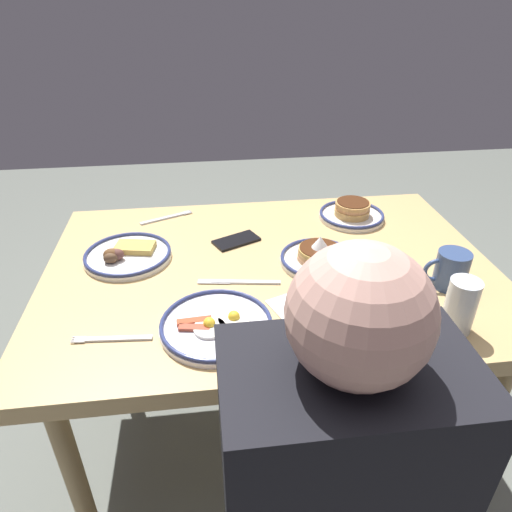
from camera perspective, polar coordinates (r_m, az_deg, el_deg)
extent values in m
plane|color=slate|center=(1.84, 1.44, -20.72)|extent=(6.00, 6.00, 0.00)
cube|color=tan|center=(1.36, 1.82, -2.09)|extent=(1.30, 0.90, 0.05)
cylinder|color=tan|center=(1.99, 16.04, -4.11)|extent=(0.05, 0.05, 0.68)
cylinder|color=tan|center=(1.88, -17.12, -6.52)|extent=(0.05, 0.05, 0.68)
cylinder|color=tan|center=(1.54, 26.08, -19.24)|extent=(0.05, 0.05, 0.68)
cylinder|color=tan|center=(1.40, -21.32, -24.44)|extent=(0.05, 0.05, 0.68)
cylinder|color=white|center=(1.43, -15.50, -0.06)|extent=(0.26, 0.26, 0.01)
torus|color=navy|center=(1.43, -15.57, 0.35)|extent=(0.26, 0.26, 0.01)
cube|color=gold|center=(1.44, -14.73, 1.06)|extent=(0.13, 0.09, 0.02)
ellipsoid|color=brown|center=(1.40, -17.39, 0.17)|extent=(0.05, 0.04, 0.04)
ellipsoid|color=brown|center=(1.40, -16.89, 0.18)|extent=(0.05, 0.04, 0.04)
ellipsoid|color=brown|center=(1.39, -17.51, -0.23)|extent=(0.04, 0.03, 0.03)
ellipsoid|color=brown|center=(1.41, -17.10, 0.23)|extent=(0.04, 0.03, 0.03)
cylinder|color=silver|center=(1.65, 11.69, 4.77)|extent=(0.22, 0.22, 0.01)
torus|color=navy|center=(1.65, 11.73, 5.14)|extent=(0.22, 0.22, 0.01)
cylinder|color=tan|center=(1.65, 11.74, 5.17)|extent=(0.12, 0.12, 0.01)
cylinder|color=tan|center=(1.64, 11.78, 5.55)|extent=(0.12, 0.12, 0.01)
cylinder|color=tan|center=(1.64, 11.82, 5.93)|extent=(0.12, 0.12, 0.01)
cylinder|color=tan|center=(1.63, 11.87, 6.31)|extent=(0.12, 0.12, 0.01)
cylinder|color=#4C2814|center=(1.63, 11.90, 6.55)|extent=(0.11, 0.11, 0.00)
cylinder|color=silver|center=(1.37, 7.77, -0.67)|extent=(0.23, 0.23, 0.01)
torus|color=navy|center=(1.36, 7.81, -0.24)|extent=(0.23, 0.23, 0.01)
cylinder|color=tan|center=(1.36, 7.81, -0.20)|extent=(0.13, 0.13, 0.01)
cylinder|color=tan|center=(1.36, 7.85, 0.23)|extent=(0.12, 0.12, 0.01)
cylinder|color=gold|center=(1.35, 7.88, 0.67)|extent=(0.12, 0.12, 0.01)
cylinder|color=#4C2814|center=(1.35, 7.90, 0.95)|extent=(0.12, 0.12, 0.00)
cone|color=white|center=(1.34, 7.96, 1.67)|extent=(0.05, 0.05, 0.04)
cylinder|color=white|center=(1.12, -4.92, -8.66)|extent=(0.27, 0.27, 0.01)
torus|color=navy|center=(1.11, -4.94, -8.18)|extent=(0.27, 0.27, 0.01)
cylinder|color=white|center=(1.12, -2.71, -7.91)|extent=(0.08, 0.08, 0.01)
sphere|color=yellow|center=(1.12, -2.75, -7.47)|extent=(0.03, 0.03, 0.03)
cylinder|color=white|center=(1.10, -5.75, -8.85)|extent=(0.08, 0.08, 0.01)
sphere|color=yellow|center=(1.10, -5.79, -8.27)|extent=(0.03, 0.03, 0.03)
cube|color=#A84122|center=(1.12, -7.63, -7.95)|extent=(0.08, 0.03, 0.01)
cube|color=#AA442E|center=(1.10, -7.61, -8.76)|extent=(0.08, 0.03, 0.01)
cylinder|color=#334772|center=(1.34, 22.99, -1.56)|extent=(0.09, 0.09, 0.10)
torus|color=#334772|center=(1.32, 21.30, -1.65)|extent=(0.07, 0.02, 0.07)
cylinder|color=brown|center=(1.33, 23.28, -0.34)|extent=(0.07, 0.07, 0.01)
cylinder|color=silver|center=(1.18, 23.92, -5.65)|extent=(0.07, 0.07, 0.14)
cylinder|color=black|center=(1.19, 23.71, -6.44)|extent=(0.06, 0.06, 0.09)
cube|color=black|center=(1.47, -2.45, 1.91)|extent=(0.16, 0.13, 0.01)
cube|color=white|center=(1.19, 5.94, -6.32)|extent=(0.19, 0.19, 0.00)
cube|color=silver|center=(1.14, -17.16, -9.74)|extent=(0.18, 0.03, 0.01)
cube|color=silver|center=(1.17, -20.95, -9.32)|extent=(0.03, 0.00, 0.00)
cube|color=silver|center=(1.16, -21.03, -9.51)|extent=(0.03, 0.00, 0.00)
cube|color=silver|center=(1.16, -21.11, -9.71)|extent=(0.03, 0.00, 0.00)
cube|color=silver|center=(1.15, -21.19, -9.90)|extent=(0.03, 0.00, 0.00)
cube|color=silver|center=(1.65, -11.11, 4.64)|extent=(0.17, 0.09, 0.01)
cube|color=silver|center=(1.67, -8.38, 5.23)|extent=(0.03, 0.02, 0.00)
cube|color=silver|center=(1.67, -8.46, 5.30)|extent=(0.03, 0.02, 0.00)
cube|color=silver|center=(1.68, -8.54, 5.38)|extent=(0.03, 0.02, 0.00)
cube|color=silver|center=(1.68, -8.62, 5.45)|extent=(0.03, 0.02, 0.00)
cube|color=silver|center=(1.27, -1.30, -3.23)|extent=(0.19, 0.04, 0.01)
cube|color=silver|center=(1.28, -5.19, -3.17)|extent=(0.09, 0.03, 0.00)
cube|color=black|center=(0.87, 9.59, -26.74)|extent=(0.36, 0.22, 0.57)
sphere|color=#D59F8D|center=(0.59, 12.68, -7.15)|extent=(0.19, 0.19, 0.19)
cylinder|color=#D9AE86|center=(0.93, 6.19, -15.94)|extent=(0.08, 0.08, 0.26)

